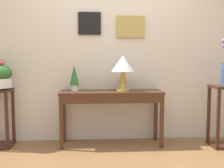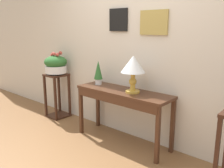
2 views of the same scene
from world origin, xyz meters
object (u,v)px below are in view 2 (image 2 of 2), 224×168
at_px(console_table, 122,98).
at_px(pedestal_stand_left, 57,96).
at_px(planter_bowl_wide_left, 56,64).
at_px(potted_plant_on_console, 98,72).
at_px(table_lamp, 133,67).

height_order(console_table, pedestal_stand_left, pedestal_stand_left).
relative_size(console_table, planter_bowl_wide_left, 3.52).
relative_size(potted_plant_on_console, pedestal_stand_left, 0.45).
height_order(table_lamp, planter_bowl_wide_left, table_lamp).
xyz_separation_m(table_lamp, planter_bowl_wide_left, (-1.61, 0.02, -0.13)).
bearing_deg(potted_plant_on_console, pedestal_stand_left, -179.14).
xyz_separation_m(console_table, pedestal_stand_left, (-1.46, 0.04, -0.25)).
bearing_deg(potted_plant_on_console, console_table, -6.99).
bearing_deg(console_table, potted_plant_on_console, 173.01).
relative_size(table_lamp, planter_bowl_wide_left, 1.22).
relative_size(pedestal_stand_left, planter_bowl_wide_left, 1.99).
bearing_deg(table_lamp, potted_plant_on_console, 176.91).
bearing_deg(console_table, table_lamp, 9.19).
height_order(table_lamp, pedestal_stand_left, table_lamp).
xyz_separation_m(console_table, potted_plant_on_console, (-0.48, 0.06, 0.28)).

